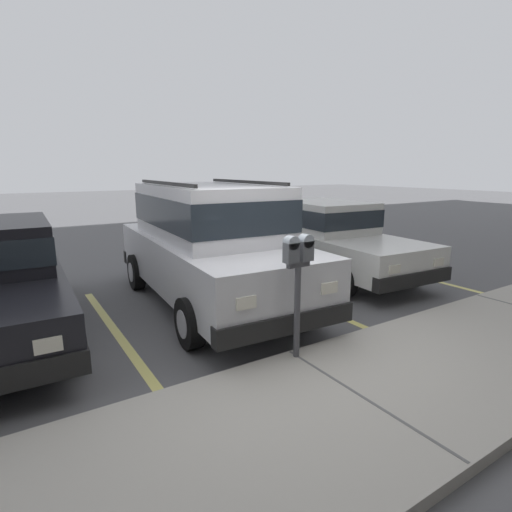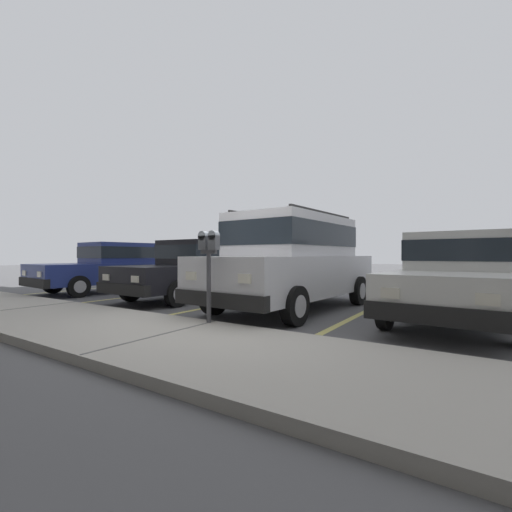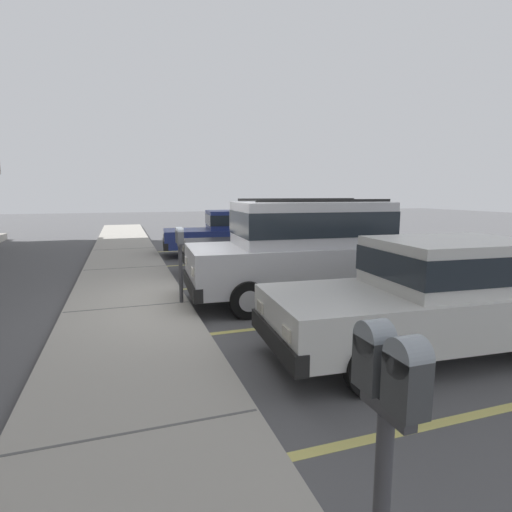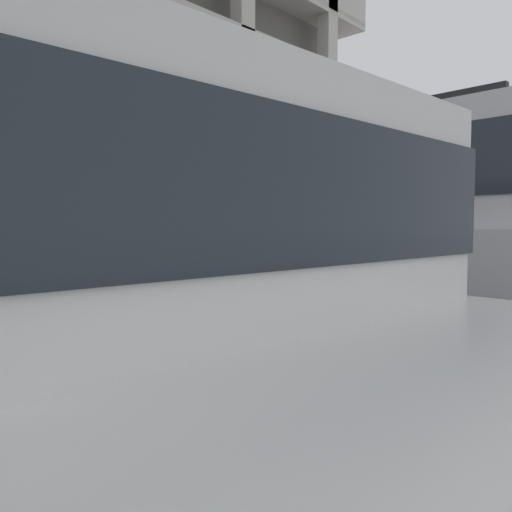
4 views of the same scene
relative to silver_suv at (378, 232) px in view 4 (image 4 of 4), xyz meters
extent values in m
cube|color=#565659|center=(0.15, 2.18, -1.14)|extent=(80.00, 80.00, 0.10)
cube|color=#ADA89E|center=(0.15, 3.48, -1.03)|extent=(40.00, 2.20, 0.12)
cube|color=#606060|center=(0.15, 3.48, -0.97)|extent=(0.03, 2.16, 0.00)
cube|color=#606060|center=(4.15, 3.48, -0.97)|extent=(0.03, 2.16, 0.00)
cube|color=#606060|center=(8.15, 3.48, -0.97)|extent=(0.03, 2.16, 0.00)
cube|color=#DBD16B|center=(-1.38, 0.78, -1.08)|extent=(0.12, 4.80, 0.01)
cube|color=#DBD16B|center=(1.67, 0.78, -1.08)|extent=(0.12, 4.80, 0.01)
cube|color=#DBD16B|center=(4.72, 0.78, -1.08)|extent=(0.12, 4.80, 0.01)
cube|color=silver|center=(0.00, 0.02, -0.36)|extent=(2.11, 4.80, 0.80)
cube|color=silver|center=(0.00, -0.03, 0.46)|extent=(1.79, 3.00, 0.84)
cube|color=#232B33|center=(0.00, -0.03, 0.48)|extent=(1.81, 3.03, 0.46)
cube|color=black|center=(0.14, 2.33, -0.64)|extent=(1.88, 0.27, 0.24)
cube|color=silver|center=(0.71, 2.35, -0.28)|extent=(0.24, 0.04, 0.14)
cube|color=silver|center=(-0.43, 2.41, -0.28)|extent=(0.24, 0.04, 0.14)
cylinder|color=black|center=(0.99, 1.42, -0.76)|extent=(0.24, 0.67, 0.66)
cylinder|color=#B2B2B7|center=(0.99, 1.42, -0.76)|extent=(0.24, 0.38, 0.36)
cylinder|color=black|center=(-0.81, 1.53, -0.76)|extent=(0.24, 0.67, 0.66)
cylinder|color=#B2B2B7|center=(-0.81, 1.53, -0.76)|extent=(0.24, 0.38, 0.36)
cylinder|color=black|center=(-0.98, -1.38, -0.76)|extent=(0.24, 0.67, 0.66)
cylinder|color=#B2B2B7|center=(-0.98, -1.38, -0.76)|extent=(0.24, 0.38, 0.36)
cube|color=black|center=(0.69, -0.07, 0.92)|extent=(0.20, 2.62, 0.05)
cube|color=black|center=(-0.69, 0.01, 0.92)|extent=(0.20, 2.62, 0.05)
cube|color=silver|center=(-3.02, -0.33, -0.49)|extent=(1.98, 4.50, 0.60)
cube|color=silver|center=(-3.04, -0.63, 0.13)|extent=(1.62, 2.07, 0.64)
cube|color=#232B33|center=(-3.04, -0.63, 0.15)|extent=(1.65, 2.10, 0.35)
cube|color=silver|center=(-2.35, 1.84, -0.43)|extent=(0.24, 0.05, 0.14)
cylinder|color=black|center=(-2.10, 0.98, -0.79)|extent=(0.20, 0.61, 0.60)
cylinder|color=#B2B2B7|center=(-2.10, 0.98, -0.79)|extent=(0.20, 0.34, 0.33)
cylinder|color=black|center=(-2.28, -1.74, -0.79)|extent=(0.20, 0.61, 0.60)
cylinder|color=#B2B2B7|center=(-2.28, -1.74, -0.79)|extent=(0.20, 0.34, 0.33)
cube|color=black|center=(3.06, -0.21, -0.49)|extent=(1.84, 4.45, 0.60)
cube|color=black|center=(3.13, 1.95, -0.67)|extent=(1.74, 0.22, 0.24)
cube|color=silver|center=(3.65, 1.98, -0.43)|extent=(0.24, 0.04, 0.14)
cube|color=silver|center=(2.60, 2.01, -0.43)|extent=(0.24, 0.04, 0.14)
cylinder|color=black|center=(3.93, 1.12, -0.79)|extent=(0.18, 0.60, 0.60)
cylinder|color=#B2B2B7|center=(3.93, 1.12, -0.79)|extent=(0.19, 0.34, 0.33)
cylinder|color=black|center=(2.27, 1.18, -0.79)|extent=(0.18, 0.60, 0.60)
cylinder|color=#B2B2B7|center=(2.27, 1.18, -0.79)|extent=(0.19, 0.34, 0.33)
cube|color=black|center=(6.64, 2.14, -0.67)|extent=(1.74, 0.31, 0.24)
cube|color=silver|center=(7.17, 2.15, -0.43)|extent=(0.24, 0.05, 0.14)
cube|color=silver|center=(6.12, 2.24, -0.43)|extent=(0.24, 0.05, 0.14)
cylinder|color=black|center=(7.40, 1.28, -0.79)|extent=(0.21, 0.61, 0.60)
cylinder|color=#B2B2B7|center=(7.40, 1.28, -0.79)|extent=(0.21, 0.34, 0.33)
cylinder|color=black|center=(5.74, 1.42, -0.79)|extent=(0.21, 0.61, 0.60)
cylinder|color=#B2B2B7|center=(5.74, 1.42, -0.79)|extent=(0.21, 0.34, 0.33)
cylinder|color=#47474C|center=(0.16, 2.53, -0.44)|extent=(0.07, 0.07, 1.05)
cube|color=#47474C|center=(0.16, 2.53, 0.12)|extent=(0.28, 0.06, 0.06)
cube|color=#515459|center=(0.06, 2.53, 0.26)|extent=(0.15, 0.11, 0.22)
cylinder|color=#9EA8B2|center=(0.06, 2.53, 0.37)|extent=(0.15, 0.11, 0.15)
cube|color=#B7B293|center=(0.06, 2.47, 0.22)|extent=(0.08, 0.01, 0.08)
cube|color=#515459|center=(0.26, 2.53, 0.26)|extent=(0.15, 0.11, 0.22)
cylinder|color=#9EA8B2|center=(0.26, 2.53, 0.37)|extent=(0.15, 0.11, 0.15)
cube|color=#B7B293|center=(0.26, 2.47, 0.22)|extent=(0.08, 0.01, 0.08)
cube|color=#B7B2A8|center=(11.86, 8.88, 7.91)|extent=(0.60, 0.50, 18.00)
camera|label=1|loc=(2.81, 5.85, 1.13)|focal=28.00mm
camera|label=2|loc=(-3.32, 6.53, 0.07)|focal=24.00mm
camera|label=3|loc=(-7.16, 3.52, 1.05)|focal=28.00mm
camera|label=4|loc=(-4.09, -2.29, 0.07)|focal=35.00mm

